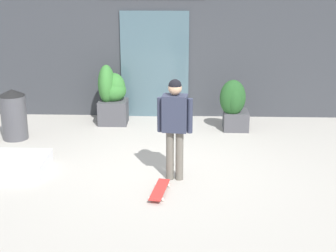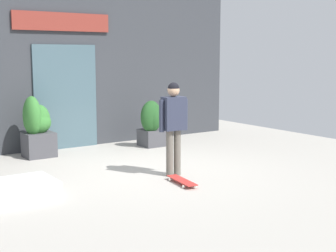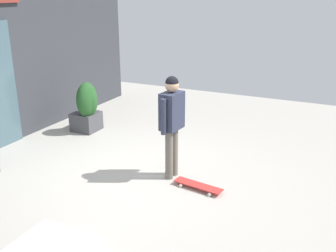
{
  "view_description": "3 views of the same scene",
  "coord_description": "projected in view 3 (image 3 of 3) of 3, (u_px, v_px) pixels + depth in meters",
  "views": [
    {
      "loc": [
        0.34,
        -8.42,
        3.54
      ],
      "look_at": [
        0.05,
        -0.44,
        0.94
      ],
      "focal_mm": 54.73,
      "sensor_mm": 36.0,
      "label": 1
    },
    {
      "loc": [
        -4.91,
        -7.65,
        2.22
      ],
      "look_at": [
        0.05,
        -0.44,
        0.94
      ],
      "focal_mm": 52.01,
      "sensor_mm": 36.0,
      "label": 2
    },
    {
      "loc": [
        -5.21,
        -2.99,
        2.98
      ],
      "look_at": [
        0.05,
        -0.44,
        0.94
      ],
      "focal_mm": 41.44,
      "sensor_mm": 36.0,
      "label": 3
    }
  ],
  "objects": [
    {
      "name": "skateboarder",
      "position": [
        172.0,
        117.0,
        6.24
      ],
      "size": [
        0.58,
        0.3,
        1.73
      ],
      "rotation": [
        0.0,
        0.0,
        -1.68
      ],
      "color": "#666056",
      "rests_on": "ground_plane"
    },
    {
      "name": "ground_plane",
      "position": [
        143.0,
        175.0,
        6.64
      ],
      "size": [
        12.0,
        12.0,
        0.0
      ],
      "primitive_type": "plane",
      "color": "#B2ADA3"
    },
    {
      "name": "planter_box_left",
      "position": [
        87.0,
        106.0,
        8.51
      ],
      "size": [
        0.64,
        0.62,
        1.13
      ],
      "color": "#47474C",
      "rests_on": "ground_plane"
    },
    {
      "name": "skateboard",
      "position": [
        198.0,
        185.0,
        6.15
      ],
      "size": [
        0.32,
        0.83,
        0.08
      ],
      "rotation": [
        0.0,
        0.0,
        -1.72
      ],
      "color": "red",
      "rests_on": "ground_plane"
    }
  ]
}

